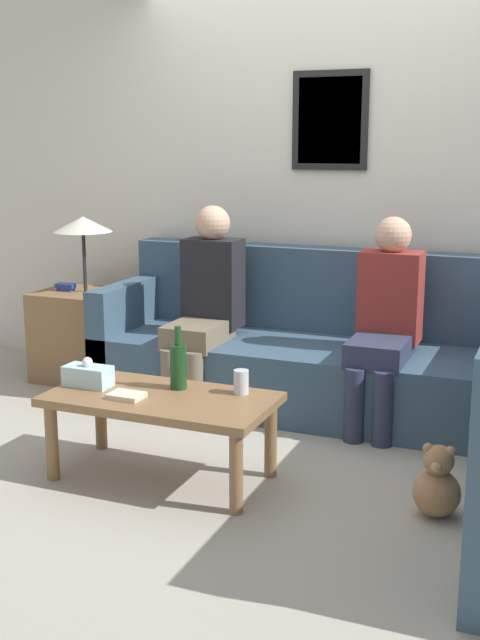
# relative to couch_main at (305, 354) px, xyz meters

# --- Properties ---
(ground_plane) EXTENTS (16.00, 16.00, 0.00)m
(ground_plane) POSITION_rel_couch_main_xyz_m (0.00, -0.54, -0.31)
(ground_plane) COLOR #ADA899
(wall_back) EXTENTS (9.00, 0.08, 2.60)m
(wall_back) POSITION_rel_couch_main_xyz_m (0.00, 0.45, 0.99)
(wall_back) COLOR silver
(wall_back) RESTS_ON ground_plane
(couch_main) EXTENTS (2.47, 0.88, 0.93)m
(couch_main) POSITION_rel_couch_main_xyz_m (0.00, 0.00, 0.00)
(couch_main) COLOR #385166
(couch_main) RESTS_ON ground_plane
(coffee_table) EXTENTS (1.06, 0.55, 0.41)m
(coffee_table) POSITION_rel_couch_main_xyz_m (-0.29, -1.32, 0.04)
(coffee_table) COLOR olive
(coffee_table) RESTS_ON ground_plane
(side_table_with_lamp) EXTENTS (0.51, 0.51, 1.10)m
(side_table_with_lamp) POSITION_rel_couch_main_xyz_m (-1.57, -0.05, 0.05)
(side_table_with_lamp) COLOR olive
(side_table_with_lamp) RESTS_ON ground_plane
(wine_bottle) EXTENTS (0.08, 0.08, 0.31)m
(wine_bottle) POSITION_rel_couch_main_xyz_m (-0.26, -1.20, 0.22)
(wine_bottle) COLOR #19421E
(wine_bottle) RESTS_ON coffee_table
(drinking_glass) EXTENTS (0.07, 0.07, 0.11)m
(drinking_glass) POSITION_rel_couch_main_xyz_m (0.05, -1.16, 0.16)
(drinking_glass) COLOR silver
(drinking_glass) RESTS_ON coffee_table
(book_stack) EXTENTS (0.16, 0.12, 0.02)m
(book_stack) POSITION_rel_couch_main_xyz_m (-0.41, -1.42, 0.11)
(book_stack) COLOR beige
(book_stack) RESTS_ON coffee_table
(tissue_box) EXTENTS (0.23, 0.12, 0.15)m
(tissue_box) POSITION_rel_couch_main_xyz_m (-0.68, -1.33, 0.15)
(tissue_box) COLOR silver
(tissue_box) RESTS_ON coffee_table
(person_left) EXTENTS (0.34, 0.61, 1.20)m
(person_left) POSITION_rel_couch_main_xyz_m (-0.57, -0.20, 0.33)
(person_left) COLOR #756651
(person_left) RESTS_ON ground_plane
(person_right) EXTENTS (0.34, 0.62, 1.17)m
(person_right) POSITION_rel_couch_main_xyz_m (0.52, -0.17, 0.31)
(person_right) COLOR #2D334C
(person_right) RESTS_ON ground_plane
(teddy_bear) EXTENTS (0.21, 0.21, 0.32)m
(teddy_bear) POSITION_rel_couch_main_xyz_m (0.99, -1.23, -0.17)
(teddy_bear) COLOR #A87A51
(teddy_bear) RESTS_ON ground_plane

